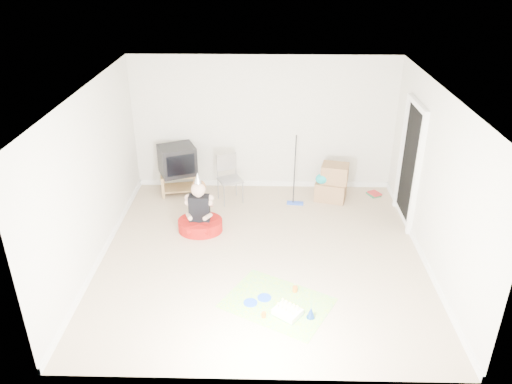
{
  "coord_description": "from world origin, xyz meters",
  "views": [
    {
      "loc": [
        0.06,
        -6.56,
        4.39
      ],
      "look_at": [
        -0.1,
        0.4,
        0.9
      ],
      "focal_mm": 35.0,
      "sensor_mm": 36.0,
      "label": 1
    }
  ],
  "objects_px": {
    "crt_tv": "(177,160)",
    "folding_chair": "(230,180)",
    "birthday_cake": "(287,312)",
    "tv_stand": "(179,181)",
    "cardboard_boxes": "(332,183)",
    "seated_woman": "(200,218)"
  },
  "relations": [
    {
      "from": "crt_tv",
      "to": "tv_stand",
      "type": "bearing_deg",
      "value": 156.22
    },
    {
      "from": "tv_stand",
      "to": "birthday_cake",
      "type": "relative_size",
      "value": 1.72
    },
    {
      "from": "crt_tv",
      "to": "birthday_cake",
      "type": "xyz_separation_m",
      "value": [
        1.99,
        -3.53,
        -0.65
      ]
    },
    {
      "from": "crt_tv",
      "to": "folding_chair",
      "type": "distance_m",
      "value": 1.09
    },
    {
      "from": "tv_stand",
      "to": "crt_tv",
      "type": "relative_size",
      "value": 1.14
    },
    {
      "from": "seated_woman",
      "to": "crt_tv",
      "type": "bearing_deg",
      "value": 112.56
    },
    {
      "from": "cardboard_boxes",
      "to": "seated_woman",
      "type": "height_order",
      "value": "seated_woman"
    },
    {
      "from": "crt_tv",
      "to": "birthday_cake",
      "type": "distance_m",
      "value": 4.11
    },
    {
      "from": "folding_chair",
      "to": "cardboard_boxes",
      "type": "distance_m",
      "value": 1.92
    },
    {
      "from": "tv_stand",
      "to": "seated_woman",
      "type": "xyz_separation_m",
      "value": [
        0.58,
        -1.4,
        -0.02
      ]
    },
    {
      "from": "tv_stand",
      "to": "folding_chair",
      "type": "height_order",
      "value": "folding_chair"
    },
    {
      "from": "crt_tv",
      "to": "folding_chair",
      "type": "height_order",
      "value": "crt_tv"
    },
    {
      "from": "folding_chair",
      "to": "tv_stand",
      "type": "bearing_deg",
      "value": 163.57
    },
    {
      "from": "crt_tv",
      "to": "seated_woman",
      "type": "distance_m",
      "value": 1.59
    },
    {
      "from": "birthday_cake",
      "to": "seated_woman",
      "type": "bearing_deg",
      "value": 123.39
    },
    {
      "from": "seated_woman",
      "to": "birthday_cake",
      "type": "relative_size",
      "value": 2.51
    },
    {
      "from": "folding_chair",
      "to": "birthday_cake",
      "type": "height_order",
      "value": "folding_chair"
    },
    {
      "from": "birthday_cake",
      "to": "folding_chair",
      "type": "bearing_deg",
      "value": 106.68
    },
    {
      "from": "crt_tv",
      "to": "cardboard_boxes",
      "type": "bearing_deg",
      "value": -27.46
    },
    {
      "from": "crt_tv",
      "to": "seated_woman",
      "type": "height_order",
      "value": "seated_woman"
    },
    {
      "from": "tv_stand",
      "to": "birthday_cake",
      "type": "bearing_deg",
      "value": -60.65
    },
    {
      "from": "cardboard_boxes",
      "to": "seated_woman",
      "type": "bearing_deg",
      "value": -152.65
    }
  ]
}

